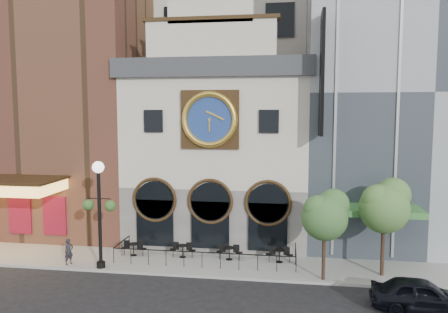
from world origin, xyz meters
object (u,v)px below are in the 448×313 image
bistro_0 (133,248)px  bistro_3 (279,255)px  lamppost (99,202)px  tree_left (325,214)px  car_right (422,295)px  pedestrian (69,252)px  bistro_2 (229,252)px  bistro_1 (183,250)px  tree_right (385,205)px

bistro_0 → bistro_3: (8.97, 0.09, 0.00)m
lamppost → tree_left: size_ratio=1.26×
car_right → pedestrian: (-18.64, 3.01, 0.16)m
bistro_0 → bistro_2: 5.98m
bistro_1 → tree_left: (8.28, -2.36, 3.09)m
lamppost → bistro_1: bearing=31.8°
bistro_2 → car_right: bearing=-28.7°
bistro_3 → car_right: car_right is taller
pedestrian → lamppost: bearing=-66.2°
bistro_2 → lamppost: 8.19m
bistro_3 → tree_left: 4.55m
bistro_0 → lamppost: bearing=-116.3°
bistro_3 → bistro_1: bearing=179.6°
bistro_3 → tree_left: tree_left is taller
bistro_3 → tree_left: (2.40, -2.32, 3.09)m
bistro_2 → tree_left: (5.39, -2.34, 3.09)m
bistro_1 → tree_right: bearing=-6.2°
bistro_1 → car_right: car_right is taller
bistro_2 → tree_right: size_ratio=0.30×
pedestrian → tree_right: size_ratio=0.29×
bistro_0 → tree_right: size_ratio=0.30×
bistro_0 → tree_right: 15.02m
bistro_2 → bistro_1: bearing=179.7°
car_right → lamppost: (-16.58, 2.81, 3.18)m
pedestrian → tree_left: bearing=-61.2°
bistro_3 → tree_right: bearing=-12.1°
car_right → tree_left: tree_left is taller
tree_right → bistro_1: bearing=173.8°
pedestrian → bistro_0: bearing=-27.5°
bistro_1 → car_right: size_ratio=0.36×
car_right → pedestrian: 18.88m
bistro_2 → car_right: size_ratio=0.36×
pedestrian → lamppost: size_ratio=0.25×
bistro_1 → car_right: (12.37, -5.20, 0.14)m
car_right → bistro_3: bearing=55.9°
car_right → tree_right: size_ratio=0.83×
bistro_3 → car_right: (6.49, -5.16, 0.14)m
bistro_2 → bistro_3: same height
bistro_0 → bistro_3: 8.97m
bistro_3 → lamppost: bearing=-166.9°
pedestrian → tree_left: (14.54, -0.17, 2.78)m
car_right → lamppost: 17.12m
bistro_0 → bistro_2: (5.98, 0.11, 0.00)m
bistro_1 → bistro_3: size_ratio=1.00×
car_right → lamppost: size_ratio=0.72×
lamppost → tree_left: bearing=2.4°
car_right → pedestrian: pedestrian is taller
bistro_1 → lamppost: size_ratio=0.26×
bistro_1 → tree_right: tree_right is taller
bistro_3 → bistro_0: bearing=-179.4°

